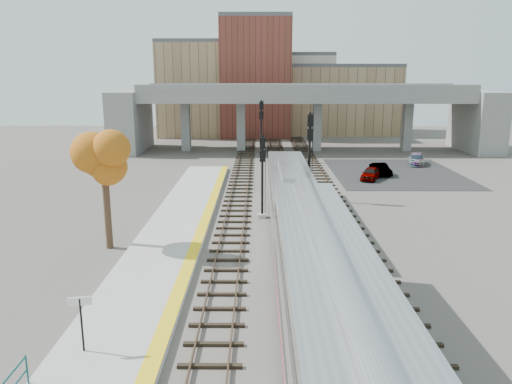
# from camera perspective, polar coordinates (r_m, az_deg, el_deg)

# --- Properties ---
(ground) EXTENTS (160.00, 160.00, 0.00)m
(ground) POSITION_cam_1_polar(r_m,az_deg,el_deg) (29.51, 2.96, -8.37)
(ground) COLOR #47423D
(ground) RESTS_ON ground
(platform) EXTENTS (4.50, 60.00, 0.35)m
(platform) POSITION_cam_1_polar(r_m,az_deg,el_deg) (30.01, -11.13, -7.88)
(platform) COLOR #9E9E99
(platform) RESTS_ON ground
(yellow_strip) EXTENTS (0.70, 60.00, 0.01)m
(yellow_strip) POSITION_cam_1_polar(r_m,az_deg,el_deg) (29.63, -7.51, -7.65)
(yellow_strip) COLOR yellow
(yellow_strip) RESTS_ON platform
(tracks) EXTENTS (10.70, 95.00, 0.25)m
(tracks) POSITION_cam_1_polar(r_m,az_deg,el_deg) (41.39, 3.51, -1.84)
(tracks) COLOR black
(tracks) RESTS_ON ground
(overpass) EXTENTS (54.00, 12.00, 9.50)m
(overpass) POSITION_cam_1_polar(r_m,az_deg,el_deg) (72.83, 5.39, 9.29)
(overpass) COLOR slate
(overpass) RESTS_ON ground
(buildings_far) EXTENTS (43.00, 21.00, 20.60)m
(buildings_far) POSITION_cam_1_polar(r_m,az_deg,el_deg) (94.04, 2.01, 11.51)
(buildings_far) COLOR tan
(buildings_far) RESTS_ON ground
(parking_lot) EXTENTS (14.00, 18.00, 0.04)m
(parking_lot) POSITION_cam_1_polar(r_m,az_deg,el_deg) (58.49, 15.59, 2.13)
(parking_lot) COLOR black
(parking_lot) RESTS_ON ground
(locomotive) EXTENTS (3.02, 19.05, 4.10)m
(locomotive) POSITION_cam_1_polar(r_m,az_deg,el_deg) (37.15, 3.97, -0.12)
(locomotive) COLOR #A8AAB2
(locomotive) RESTS_ON ground
(coach) EXTENTS (3.03, 25.00, 5.00)m
(coach) POSITION_cam_1_polar(r_m,az_deg,el_deg) (15.89, 9.17, -17.58)
(coach) COLOR #A8AAB2
(coach) RESTS_ON ground
(signal_mast_near) EXTENTS (0.60, 0.64, 6.44)m
(signal_mast_near) POSITION_cam_1_polar(r_m,az_deg,el_deg) (38.08, 0.72, 1.47)
(signal_mast_near) COLOR #9E9E99
(signal_mast_near) RESTS_ON ground
(signal_mast_mid) EXTENTS (0.60, 0.64, 7.72)m
(signal_mast_mid) POSITION_cam_1_polar(r_m,az_deg,el_deg) (43.45, 6.11, 4.06)
(signal_mast_mid) COLOR #9E9E99
(signal_mast_mid) RESTS_ON ground
(signal_mast_far) EXTENTS (0.60, 0.64, 7.71)m
(signal_mast_far) POSITION_cam_1_polar(r_m,az_deg,el_deg) (63.62, 0.60, 7.07)
(signal_mast_far) COLOR #9E9E99
(signal_mast_far) RESTS_ON ground
(station_sign) EXTENTS (0.89, 0.24, 2.27)m
(station_sign) POSITION_cam_1_polar(r_m,az_deg,el_deg) (20.83, -19.40, -12.87)
(station_sign) COLOR black
(station_sign) RESTS_ON platform
(tree) EXTENTS (3.60, 3.60, 7.84)m
(tree) POSITION_cam_1_polar(r_m,az_deg,el_deg) (32.23, -17.01, 3.66)
(tree) COLOR #382619
(tree) RESTS_ON ground
(car_a) EXTENTS (2.96, 4.17, 1.32)m
(car_a) POSITION_cam_1_polar(r_m,az_deg,el_deg) (53.83, 12.95, 2.08)
(car_a) COLOR #99999E
(car_a) RESTS_ON parking_lot
(car_b) EXTENTS (1.83, 4.01, 1.28)m
(car_b) POSITION_cam_1_polar(r_m,az_deg,el_deg) (56.55, 14.05, 2.53)
(car_b) COLOR #99999E
(car_b) RESTS_ON parking_lot
(car_c) EXTENTS (2.91, 4.75, 1.29)m
(car_c) POSITION_cam_1_polar(r_m,az_deg,el_deg) (64.29, 17.85, 3.56)
(car_c) COLOR #99999E
(car_c) RESTS_ON parking_lot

